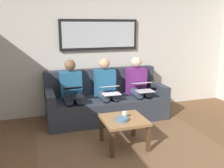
# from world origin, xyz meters

# --- Properties ---
(wall_rear) EXTENTS (6.00, 0.12, 2.60)m
(wall_rear) POSITION_xyz_m (0.00, -2.60, 1.30)
(wall_rear) COLOR beige
(wall_rear) RESTS_ON ground_plane
(area_rug) EXTENTS (2.60, 1.80, 0.01)m
(area_rug) POSITION_xyz_m (0.00, -0.85, 0.00)
(area_rug) COLOR brown
(area_rug) RESTS_ON ground_plane
(couch) EXTENTS (2.20, 0.90, 0.90)m
(couch) POSITION_xyz_m (0.00, -2.12, 0.31)
(couch) COLOR #2D333D
(couch) RESTS_ON ground_plane
(framed_mirror) EXTENTS (1.55, 0.05, 0.59)m
(framed_mirror) POSITION_xyz_m (0.00, -2.51, 1.55)
(framed_mirror) COLOR black
(coffee_table) EXTENTS (0.61, 0.61, 0.43)m
(coffee_table) POSITION_xyz_m (0.08, -0.90, 0.36)
(coffee_table) COLOR olive
(coffee_table) RESTS_ON ground_plane
(cup) EXTENTS (0.07, 0.07, 0.09)m
(cup) POSITION_xyz_m (0.05, -0.94, 0.47)
(cup) COLOR silver
(cup) RESTS_ON coffee_table
(bowl) EXTENTS (0.18, 0.18, 0.05)m
(bowl) POSITION_xyz_m (0.14, -0.82, 0.45)
(bowl) COLOR slate
(bowl) RESTS_ON coffee_table
(person_left) EXTENTS (0.38, 0.58, 1.14)m
(person_left) POSITION_xyz_m (-0.64, -2.05, 0.61)
(person_left) COLOR #66236B
(person_left) RESTS_ON couch
(laptop_silver) EXTENTS (0.31, 0.37, 0.16)m
(laptop_silver) POSITION_xyz_m (-0.64, -1.81, 0.63)
(laptop_silver) COLOR silver
(person_middle) EXTENTS (0.38, 0.58, 1.14)m
(person_middle) POSITION_xyz_m (0.00, -2.05, 0.61)
(person_middle) COLOR #235B84
(person_middle) RESTS_ON couch
(laptop_white) EXTENTS (0.31, 0.32, 0.14)m
(laptop_white) POSITION_xyz_m (0.00, -1.80, 0.62)
(laptop_white) COLOR white
(person_right) EXTENTS (0.38, 0.58, 1.14)m
(person_right) POSITION_xyz_m (0.64, -2.05, 0.61)
(person_right) COLOR #235B84
(person_right) RESTS_ON couch
(laptop_black) EXTENTS (0.30, 0.39, 0.17)m
(laptop_black) POSITION_xyz_m (0.64, -1.82, 0.63)
(laptop_black) COLOR black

